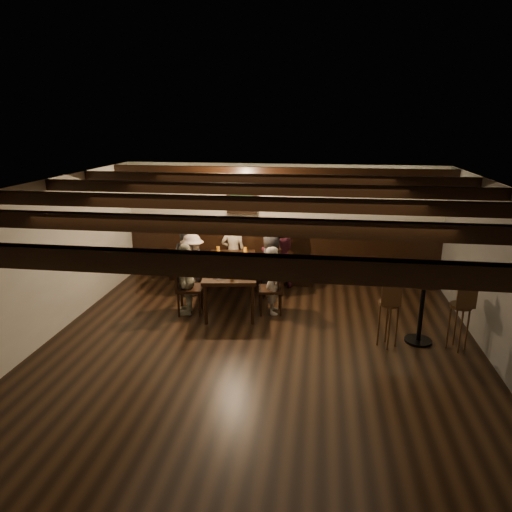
% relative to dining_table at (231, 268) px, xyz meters
% --- Properties ---
extents(room, '(7.00, 7.00, 7.00)m').
position_rel_dining_table_xyz_m(room, '(0.47, 0.26, 0.40)').
color(room, black).
rests_on(room, ground).
extents(dining_table, '(1.18, 2.08, 0.74)m').
position_rel_dining_table_xyz_m(dining_table, '(0.00, 0.00, 0.00)').
color(dining_table, black).
rests_on(dining_table, floor).
extents(chair_left_near, '(0.50, 0.50, 0.96)m').
position_rel_dining_table_xyz_m(chair_left_near, '(-0.78, 0.33, -0.38)').
color(chair_left_near, black).
rests_on(chair_left_near, floor).
extents(chair_left_far, '(0.50, 0.50, 0.95)m').
position_rel_dining_table_xyz_m(chair_left_far, '(-0.64, -0.55, -0.39)').
color(chair_left_far, black).
rests_on(chair_left_far, floor).
extents(chair_right_near, '(0.50, 0.50, 0.95)m').
position_rel_dining_table_xyz_m(chair_right_near, '(0.64, 0.55, -0.39)').
color(chair_right_near, black).
rests_on(chair_right_near, floor).
extents(chair_right_far, '(0.47, 0.47, 0.90)m').
position_rel_dining_table_xyz_m(chair_right_far, '(0.78, -0.33, -0.40)').
color(chair_right_far, black).
rests_on(chair_right_far, floor).
extents(person_bench_left, '(0.66, 0.49, 1.25)m').
position_rel_dining_table_xyz_m(person_bench_left, '(-1.03, 0.75, -0.05)').
color(person_bench_left, '#2C2B2E').
rests_on(person_bench_left, floor).
extents(person_bench_centre, '(0.53, 0.39, 1.33)m').
position_rel_dining_table_xyz_m(person_bench_centre, '(-0.16, 1.04, -0.01)').
color(person_bench_centre, gray).
rests_on(person_bench_centre, floor).
extents(person_bench_right, '(0.75, 0.63, 1.40)m').
position_rel_dining_table_xyz_m(person_bench_right, '(0.75, 1.03, 0.02)').
color(person_bench_right, '#521C2C').
rests_on(person_bench_right, floor).
extents(person_left_near, '(0.56, 0.83, 1.20)m').
position_rel_dining_table_xyz_m(person_left_near, '(-0.81, 0.33, -0.08)').
color(person_left_near, '#B6A39A').
rests_on(person_left_near, floor).
extents(person_left_far, '(0.41, 0.77, 1.25)m').
position_rel_dining_table_xyz_m(person_left_far, '(-0.67, -0.56, -0.05)').
color(person_left_far, '#A19C80').
rests_on(person_left_far, floor).
extents(person_right_near, '(0.48, 0.66, 1.24)m').
position_rel_dining_table_xyz_m(person_right_near, '(0.67, 0.56, -0.06)').
color(person_right_near, '#2B2B2D').
rests_on(person_right_near, floor).
extents(person_right_far, '(0.35, 0.47, 1.19)m').
position_rel_dining_table_xyz_m(person_right_far, '(0.81, -0.33, -0.08)').
color(person_right_far, '#9E9485').
rests_on(person_right_far, floor).
extents(pint_a, '(0.07, 0.07, 0.14)m').
position_rel_dining_table_xyz_m(pint_a, '(-0.38, 0.65, 0.13)').
color(pint_a, '#BF7219').
rests_on(pint_a, dining_table).
extents(pint_b, '(0.07, 0.07, 0.14)m').
position_rel_dining_table_xyz_m(pint_b, '(0.15, 0.68, 0.13)').
color(pint_b, '#BF7219').
rests_on(pint_b, dining_table).
extents(pint_c, '(0.07, 0.07, 0.14)m').
position_rel_dining_table_xyz_m(pint_c, '(-0.31, 0.05, 0.13)').
color(pint_c, '#BF7219').
rests_on(pint_c, dining_table).
extents(pint_d, '(0.07, 0.07, 0.14)m').
position_rel_dining_table_xyz_m(pint_d, '(0.27, 0.24, 0.13)').
color(pint_d, silver).
rests_on(pint_d, dining_table).
extents(pint_e, '(0.07, 0.07, 0.14)m').
position_rel_dining_table_xyz_m(pint_e, '(-0.15, -0.48, 0.13)').
color(pint_e, '#BF7219').
rests_on(pint_e, dining_table).
extents(pint_f, '(0.07, 0.07, 0.14)m').
position_rel_dining_table_xyz_m(pint_f, '(0.28, -0.51, 0.13)').
color(pint_f, silver).
rests_on(pint_f, dining_table).
extents(pint_g, '(0.07, 0.07, 0.14)m').
position_rel_dining_table_xyz_m(pint_g, '(0.17, -0.78, 0.13)').
color(pint_g, '#BF7219').
rests_on(pint_g, dining_table).
extents(plate_near, '(0.24, 0.24, 0.01)m').
position_rel_dining_table_xyz_m(plate_near, '(-0.04, -0.71, 0.07)').
color(plate_near, white).
rests_on(plate_near, dining_table).
extents(plate_far, '(0.24, 0.24, 0.01)m').
position_rel_dining_table_xyz_m(plate_far, '(0.22, -0.27, 0.07)').
color(plate_far, white).
rests_on(plate_far, dining_table).
extents(condiment_caddy, '(0.15, 0.10, 0.12)m').
position_rel_dining_table_xyz_m(condiment_caddy, '(0.01, -0.05, 0.12)').
color(condiment_caddy, black).
rests_on(condiment_caddy, dining_table).
extents(candle, '(0.05, 0.05, 0.05)m').
position_rel_dining_table_xyz_m(candle, '(0.07, 0.31, 0.09)').
color(candle, beige).
rests_on(candle, dining_table).
extents(high_top_table, '(0.55, 0.55, 0.98)m').
position_rel_dining_table_xyz_m(high_top_table, '(3.11, -1.13, -0.03)').
color(high_top_table, black).
rests_on(high_top_table, floor).
extents(bar_stool_left, '(0.31, 0.33, 1.00)m').
position_rel_dining_table_xyz_m(bar_stool_left, '(2.61, -1.33, -0.31)').
color(bar_stool_left, '#372411').
rests_on(bar_stool_left, floor).
extents(bar_stool_right, '(0.31, 0.33, 1.00)m').
position_rel_dining_table_xyz_m(bar_stool_right, '(3.61, -1.28, -0.31)').
color(bar_stool_right, '#372411').
rests_on(bar_stool_right, floor).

